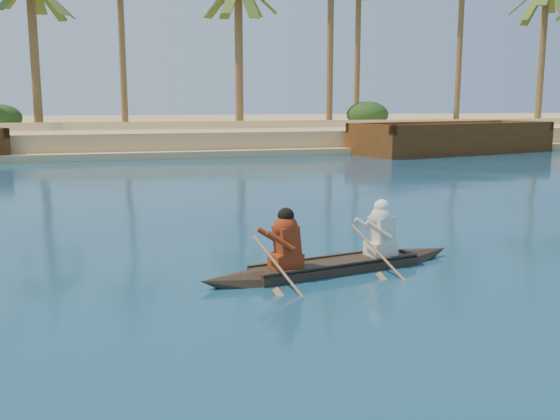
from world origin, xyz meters
name	(u,v)px	position (x,y,z in m)	size (l,w,h in m)	color
sandy_embankment	(231,128)	(0.00, 46.89, 0.53)	(150.00, 51.00, 1.50)	#E4C480
palm_grove	(263,32)	(0.00, 35.00, 8.00)	(110.00, 14.00, 16.00)	#415A1F
shrub_cluster	(276,127)	(0.00, 31.50, 1.20)	(100.00, 6.00, 2.40)	#213C16
canoe	(335,257)	(-8.00, -0.74, 0.27)	(5.05, 1.62, 1.38)	#32281B
barge_mid	(453,140)	(8.15, 22.00, 0.73)	(13.09, 6.90, 2.08)	#613114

